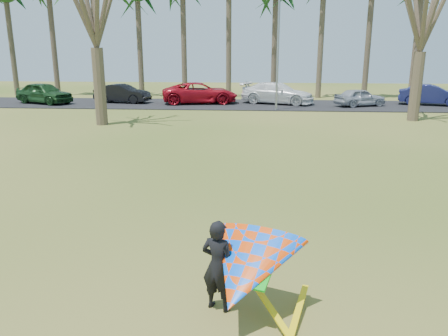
# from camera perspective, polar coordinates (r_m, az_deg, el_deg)

# --- Properties ---
(ground) EXTENTS (100.00, 100.00, 0.00)m
(ground) POSITION_cam_1_polar(r_m,az_deg,el_deg) (9.72, -0.99, -9.34)
(ground) COLOR #285011
(ground) RESTS_ON ground
(parking_strip) EXTENTS (46.00, 7.00, 0.06)m
(parking_strip) POSITION_cam_1_polar(r_m,az_deg,el_deg) (34.06, 3.25, 8.27)
(parking_strip) COLOR black
(parking_strip) RESTS_ON ground
(bare_tree_right) EXTENTS (6.27, 6.27, 9.21)m
(bare_tree_right) POSITION_cam_1_polar(r_m,az_deg,el_deg) (28.43, 24.82, 18.86)
(bare_tree_right) COLOR #4E3D2F
(bare_tree_right) RESTS_ON ground
(streetlight) EXTENTS (2.28, 0.18, 8.00)m
(streetlight) POSITION_cam_1_polar(r_m,az_deg,el_deg) (30.84, 7.38, 15.73)
(streetlight) COLOR gray
(streetlight) RESTS_ON ground
(car_0) EXTENTS (5.15, 3.64, 1.63)m
(car_0) POSITION_cam_1_polar(r_m,az_deg,el_deg) (37.19, -22.45, 9.05)
(car_0) COLOR #193E1B
(car_0) RESTS_ON parking_strip
(car_1) EXTENTS (4.56, 2.20, 1.44)m
(car_1) POSITION_cam_1_polar(r_m,az_deg,el_deg) (35.92, -13.12, 9.46)
(car_1) COLOR black
(car_1) RESTS_ON parking_strip
(car_2) EXTENTS (6.22, 3.71, 1.62)m
(car_2) POSITION_cam_1_polar(r_m,az_deg,el_deg) (34.55, -3.16, 9.77)
(car_2) COLOR #AD0D1B
(car_2) RESTS_ON parking_strip
(car_3) EXTENTS (6.06, 3.97, 1.63)m
(car_3) POSITION_cam_1_polar(r_m,az_deg,el_deg) (34.54, 7.00, 9.69)
(car_3) COLOR white
(car_3) RESTS_ON parking_strip
(car_4) EXTENTS (4.13, 2.95, 1.31)m
(car_4) POSITION_cam_1_polar(r_m,az_deg,el_deg) (34.24, 17.33, 8.81)
(car_4) COLOR #A3A7B0
(car_4) RESTS_ON parking_strip
(car_5) EXTENTS (4.91, 2.93, 1.53)m
(car_5) POSITION_cam_1_polar(r_m,az_deg,el_deg) (36.88, 25.45, 8.62)
(car_5) COLOR #1B1E51
(car_5) RESTS_ON parking_strip
(kite_flyer) EXTENTS (2.13, 2.39, 2.02)m
(kite_flyer) POSITION_cam_1_polar(r_m,az_deg,el_deg) (6.75, 2.62, -13.02)
(kite_flyer) COLOR black
(kite_flyer) RESTS_ON ground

